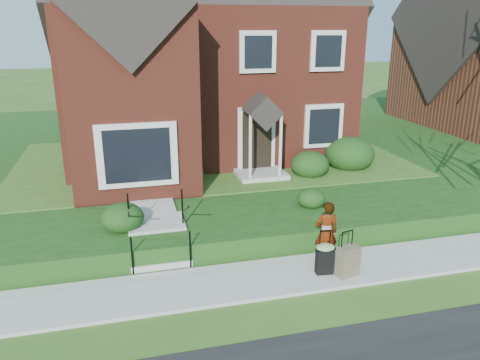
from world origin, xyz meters
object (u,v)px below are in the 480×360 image
object	(u,v)px
front_steps	(158,236)
woman	(326,232)
suitcase_black	(325,257)
suitcase_olive	(348,261)

from	to	relation	value
front_steps	woman	xyz separation A→B (m)	(3.75, -1.52, 0.36)
front_steps	suitcase_black	size ratio (longest dim) A/B	1.96
suitcase_olive	suitcase_black	bearing A→B (deg)	140.03
suitcase_black	woman	bearing A→B (deg)	71.82
woman	suitcase_black	xyz separation A→B (m)	(-0.23, -0.49, -0.36)
woman	suitcase_olive	world-z (taller)	woman
woman	suitcase_black	bearing A→B (deg)	71.34
woman	front_steps	bearing A→B (deg)	-15.83
front_steps	suitcase_olive	xyz separation A→B (m)	(3.98, -2.23, -0.04)
suitcase_black	suitcase_olive	bearing A→B (deg)	-19.81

